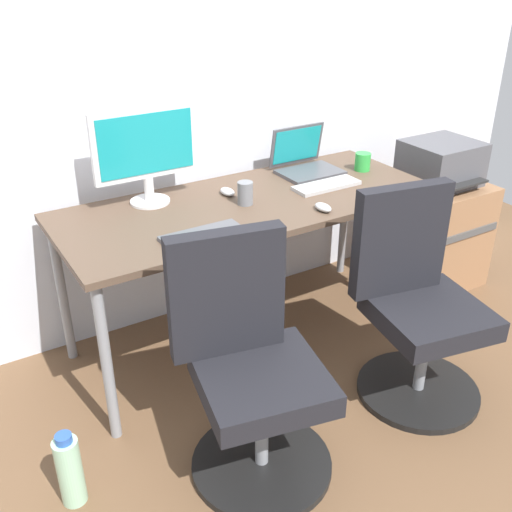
{
  "coord_description": "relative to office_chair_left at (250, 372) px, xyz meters",
  "views": [
    {
      "loc": [
        -1.31,
        -2.18,
        1.79
      ],
      "look_at": [
        0.0,
        -0.05,
        0.49
      ],
      "focal_mm": 41.88,
      "sensor_mm": 36.0,
      "label": 1
    }
  ],
  "objects": [
    {
      "name": "keyboard_by_monitor",
      "position": [
        0.07,
        0.48,
        0.34
      ],
      "size": [
        0.34,
        0.12,
        0.02
      ],
      "primitive_type": "cube",
      "color": "#515156",
      "rests_on": "desk"
    },
    {
      "name": "ground_plane",
      "position": [
        0.43,
        0.71,
        -0.42
      ],
      "size": [
        5.28,
        5.28,
        0.0
      ],
      "primitive_type": "plane",
      "color": "brown"
    },
    {
      "name": "coffee_mug",
      "position": [
        1.14,
        0.76,
        0.37
      ],
      "size": [
        0.08,
        0.08,
        0.09
      ],
      "primitive_type": "cylinder",
      "color": "green",
      "rests_on": "desk"
    },
    {
      "name": "office_chair_left",
      "position": [
        0.0,
        0.0,
        0.0
      ],
      "size": [
        0.54,
        0.54,
        0.94
      ],
      "color": "black",
      "rests_on": "ground"
    },
    {
      "name": "water_bottle_on_floor",
      "position": [
        -0.65,
        0.16,
        -0.28
      ],
      "size": [
        0.09,
        0.09,
        0.31
      ],
      "color": "#A5D8B2",
      "rests_on": "ground"
    },
    {
      "name": "back_wall",
      "position": [
        0.43,
        1.15,
        0.88
      ],
      "size": [
        4.4,
        0.04,
        2.6
      ],
      "primitive_type": "cube",
      "color": "silver",
      "rests_on": "ground"
    },
    {
      "name": "pen_cup",
      "position": [
        0.39,
        0.69,
        0.38
      ],
      "size": [
        0.07,
        0.07,
        0.1
      ],
      "primitive_type": "cylinder",
      "color": "slate",
      "rests_on": "desk"
    },
    {
      "name": "keyboard_by_laptop",
      "position": [
        0.83,
        0.66,
        0.34
      ],
      "size": [
        0.34,
        0.12,
        0.02
      ],
      "primitive_type": "cube",
      "color": "#B7B7B7",
      "rests_on": "desk"
    },
    {
      "name": "side_cabinet",
      "position": [
        1.65,
        0.69,
        -0.12
      ],
      "size": [
        0.51,
        0.52,
        0.6
      ],
      "color": "#996B47",
      "rests_on": "ground"
    },
    {
      "name": "open_laptop",
      "position": [
        0.87,
        0.91,
        0.38
      ],
      "size": [
        0.31,
        0.26,
        0.23
      ],
      "color": "#4C4C51",
      "rests_on": "desk"
    },
    {
      "name": "office_chair_right",
      "position": [
        0.83,
        0.0,
        0.0
      ],
      "size": [
        0.54,
        0.54,
        0.94
      ],
      "color": "black",
      "rests_on": "ground"
    },
    {
      "name": "desk",
      "position": [
        0.43,
        0.71,
        0.27
      ],
      "size": [
        1.77,
        0.72,
        0.75
      ],
      "color": "brown",
      "rests_on": "ground"
    },
    {
      "name": "mouse_by_laptop",
      "position": [
        0.64,
        0.44,
        0.34
      ],
      "size": [
        0.06,
        0.1,
        0.03
      ],
      "primitive_type": "ellipsoid",
      "color": "#B7B7B7",
      "rests_on": "desk"
    },
    {
      "name": "mouse_by_monitor",
      "position": [
        0.37,
        0.83,
        0.34
      ],
      "size": [
        0.06,
        0.1,
        0.03
      ],
      "primitive_type": "ellipsoid",
      "color": "#B7B7B7",
      "rests_on": "desk"
    },
    {
      "name": "desktop_monitor",
      "position": [
        0.03,
        0.93,
        0.58
      ],
      "size": [
        0.48,
        0.18,
        0.43
      ],
      "color": "silver",
      "rests_on": "desk"
    },
    {
      "name": "printer",
      "position": [
        1.65,
        0.69,
        0.3
      ],
      "size": [
        0.38,
        0.4,
        0.24
      ],
      "color": "#515156",
      "rests_on": "side_cabinet"
    }
  ]
}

